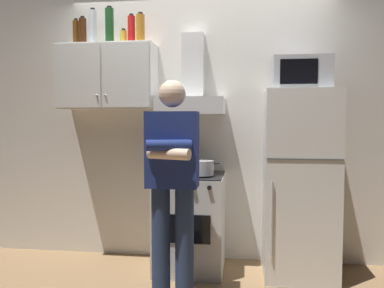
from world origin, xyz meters
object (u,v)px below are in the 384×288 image
Objects in this scene: microwave at (301,74)px; cooking_pot at (203,168)px; refrigerator at (299,184)px; bottle_wine_green at (109,26)px; bottle_spice_jar at (124,38)px; bottle_soda_red at (131,30)px; upper_cabinet at (108,77)px; bottle_rum_dark at (83,32)px; bottle_liquor_amber at (141,29)px; range_hood at (192,93)px; bottle_beer_brown at (76,33)px; person_standing at (172,180)px; stove_oven at (190,222)px; bottle_vodka_clear at (93,27)px.

cooking_pot is at bearing -170.43° from microwave.
refrigerator is 4.52× the size of bottle_wine_green.
bottle_spice_jar is at bearing 159.92° from cooking_pot.
bottle_spice_jar is (-1.61, 0.17, 1.32)m from refrigerator.
upper_cabinet is at bearing -179.35° from bottle_soda_red.
bottle_liquor_amber is (0.57, -0.04, 0.00)m from bottle_rum_dark.
upper_cabinet is 3.22× the size of cooking_pot.
upper_cabinet reaches higher than microwave.
range_hood is 4.88× the size of bottle_spice_jar.
bottle_beer_brown is at bearing -179.92° from bottle_spice_jar.
person_standing is 1.52m from bottle_liquor_amber.
upper_cabinet is at bearing -179.91° from range_hood.
bottle_wine_green is 1.35× the size of bottle_beer_brown.
microwave is at bearing 90.90° from refrigerator.
cooking_pot reaches higher than stove_oven.
bottle_spice_jar is at bearing 0.08° from bottle_beer_brown.
microwave is 1.45m from person_standing.
bottle_liquor_amber is at bearing -4.90° from upper_cabinet.
cooking_pot is (-0.82, -0.12, 0.14)m from refrigerator.
bottle_vodka_clear is at bearing -169.95° from bottle_spice_jar.
bottle_spice_jar is at bearing 10.05° from bottle_vodka_clear.
person_standing is 6.25× the size of bottle_beer_brown.
range_hood is 2.72× the size of bottle_soda_red.
bottle_liquor_amber is (-0.60, 0.22, 1.25)m from cooking_pot.
microwave is at bearing -5.30° from bottle_spice_jar.
upper_cabinet is 0.81m from range_hood.
refrigerator is at bearing -7.55° from range_hood.
bottle_wine_green is 1.27× the size of bottle_liquor_amber.
stove_oven is at bearing -11.65° from bottle_liquor_amber.
bottle_vodka_clear is 1.29× the size of bottle_beer_brown.
stove_oven is 2.58× the size of bottle_vodka_clear.
microwave is at bearing -4.09° from bottle_beer_brown.
bottle_vodka_clear is (-1.88, 0.10, 0.47)m from microwave.
person_standing is 1.56m from bottle_soda_red.
range_hood is 1.56× the size of microwave.
upper_cabinet reaches higher than cooking_pot.
bottle_liquor_amber reaches higher than bottle_beer_brown.
person_standing is at bearing -59.03° from bottle_liquor_amber.
bottle_wine_green reaches higher than bottle_vodka_clear.
bottle_wine_green is 0.21m from bottle_soda_red.
bottle_liquor_amber is (-0.42, 0.70, 1.28)m from person_standing.
range_hood reaches higher than cooking_pot.
refrigerator is 3.33× the size of microwave.
person_standing is at bearing -94.72° from stove_oven.
bottle_soda_red is 1.05× the size of bottle_beer_brown.
bottle_beer_brown is at bearing 175.91° from microwave.
bottle_spice_jar is 0.55× the size of bottle_liquor_amber.
bottle_wine_green reaches higher than bottle_spice_jar.
bottle_rum_dark is 0.09m from bottle_beer_brown.
stove_oven is 3.14× the size of bottle_liquor_amber.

